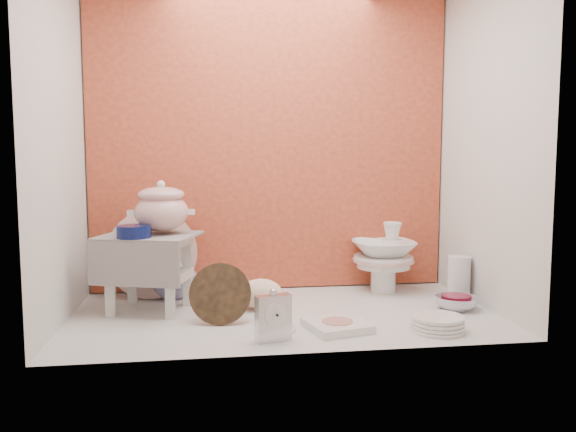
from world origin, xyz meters
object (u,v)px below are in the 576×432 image
Objects in this scene: floral_platter at (152,254)px; soup_tureen at (161,207)px; plush_pig at (261,293)px; porcelain_tower at (383,257)px; blue_white_vase at (173,273)px; crystal_bowl at (456,303)px; gold_rim_teacup at (276,317)px; step_stool at (150,273)px; mantel_clock at (273,315)px; dinner_plate_stack at (438,323)px.

soup_tureen is at bearing -72.40° from floral_platter.
plush_pig is 0.69m from porcelain_tower.
blue_white_vase is at bearing 178.08° from porcelain_tower.
soup_tureen is at bearing -99.17° from blue_white_vase.
blue_white_vase is 1.25× the size of crystal_bowl.
step_stool is at bearing 143.98° from gold_rim_teacup.
crystal_bowl is at bearing -18.11° from blue_white_vase.
blue_white_vase is (0.09, 0.23, -0.05)m from step_stool.
soup_tureen is 0.76m from mantel_clock.
soup_tureen reaches higher than blue_white_vase.
dinner_plate_stack is at bearing -31.63° from floral_platter.
crystal_bowl is (1.28, -0.20, -0.42)m from soup_tureen.
mantel_clock is at bearing -50.27° from soup_tureen.
floral_platter is 0.14m from blue_white_vase.
step_stool is 0.49m from plush_pig.
gold_rim_teacup is at bearing -54.81° from blue_white_vase.
floral_platter reaches higher than mantel_clock.
soup_tureen reaches higher than floral_platter.
gold_rim_teacup is (0.42, -0.60, -0.06)m from blue_white_vase.
step_stool is 0.29m from soup_tureen.
soup_tureen is 1.18× the size of blue_white_vase.
step_stool is at bearing 118.20° from mantel_clock.
blue_white_vase is 1.12× the size of dinner_plate_stack.
step_stool is 1.23m from dinner_plate_stack.
dinner_plate_stack is (1.07, -0.49, -0.42)m from soup_tureen.
crystal_bowl is (0.82, 0.19, -0.02)m from gold_rim_teacup.
mantel_clock is (0.50, -0.73, -0.12)m from floral_platter.
dinner_plate_stack is at bearing -5.53° from step_stool.
step_stool reaches higher than dinner_plate_stack.
dinner_plate_stack is (1.04, -0.69, -0.09)m from blue_white_vase.
gold_rim_teacup is 0.31× the size of porcelain_tower.
soup_tureen is at bearing -171.01° from porcelain_tower.
soup_tureen is 1.32× the size of dinner_plate_stack.
soup_tureen reaches higher than crystal_bowl.
step_stool reaches higher than plush_pig.
plush_pig is (-0.01, 0.44, -0.02)m from mantel_clock.
floral_platter is 0.90m from mantel_clock.
plush_pig is at bearing -158.77° from porcelain_tower.
crystal_bowl is 0.53× the size of porcelain_tower.
floral_platter is at bearing 107.60° from soup_tureen.
soup_tureen reaches higher than step_stool.
mantel_clock is at bearing -55.75° from floral_platter.
step_stool reaches higher than mantel_clock.
porcelain_tower is at bearing 120.01° from crystal_bowl.
gold_rim_teacup is at bearing 62.15° from mantel_clock.
soup_tureen reaches higher than dinner_plate_stack.
plush_pig is (0.49, -0.29, -0.14)m from floral_platter.
mantel_clock is at bearing -101.46° from gold_rim_teacup.
floral_platter is at bearing 107.86° from mantel_clock.
floral_platter reaches higher than porcelain_tower.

